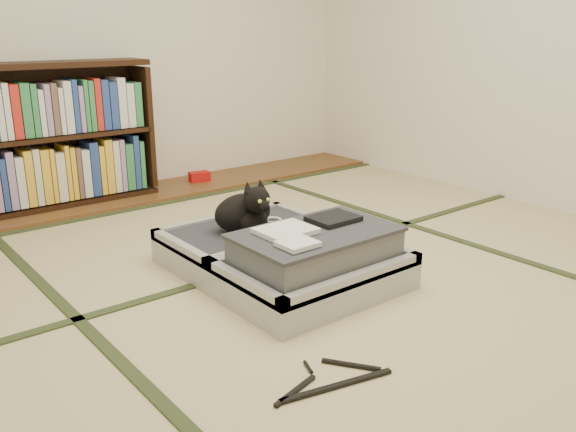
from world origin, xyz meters
TOP-DOWN VIEW (x-y plane):
  - floor at (0.00, 0.00)m, footprint 4.50×4.50m
  - wood_strip at (0.00, 2.00)m, footprint 4.00×0.50m
  - red_item at (0.54, 2.03)m, footprint 0.17×0.12m
  - tatami_borders at (0.00, 0.49)m, footprint 4.00×4.50m
  - bookcase at (-0.49, 2.07)m, footprint 1.27×0.29m
  - suitcase at (-0.07, 0.22)m, footprint 0.80×1.06m
  - cat at (-0.09, 0.51)m, footprint 0.35×0.36m
  - cable_coil at (0.10, 0.54)m, footprint 0.11×0.11m
  - hanger at (-0.51, -0.57)m, footprint 0.44×0.24m

SIDE VIEW (x-z plane):
  - floor at x=0.00m, z-range 0.00..0.00m
  - tatami_borders at x=0.00m, z-range 0.00..0.01m
  - hanger at x=-0.51m, z-range 0.00..0.01m
  - wood_strip at x=0.00m, z-range 0.00..0.02m
  - red_item at x=0.54m, z-range 0.02..0.09m
  - suitcase at x=-0.07m, z-range -0.05..0.27m
  - cable_coil at x=0.10m, z-range 0.15..0.18m
  - cat at x=-0.09m, z-range 0.12..0.40m
  - bookcase at x=-0.49m, z-range -0.01..0.91m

